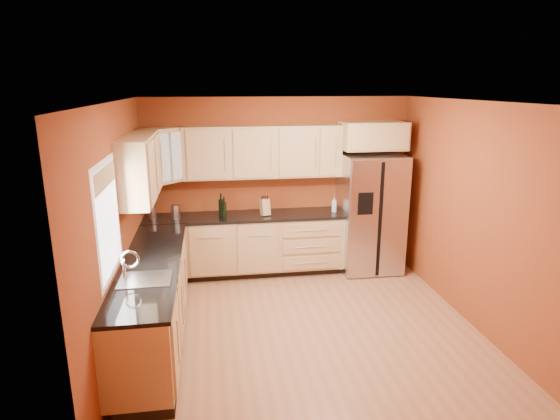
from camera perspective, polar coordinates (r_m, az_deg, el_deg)
name	(u,v)px	position (r m, az deg, el deg)	size (l,w,h in m)	color
floor	(303,326)	(5.72, 2.81, -13.92)	(4.00, 4.00, 0.00)	#A0613E
ceiling	(306,101)	(5.01, 3.20, 13.07)	(4.00, 4.00, 0.00)	silver
wall_back	(278,184)	(7.13, -0.22, 3.16)	(4.00, 0.04, 2.60)	maroon
wall_front	(361,300)	(3.41, 9.84, -10.79)	(4.00, 0.04, 2.60)	maroon
wall_left	(118,229)	(5.21, -19.11, -2.21)	(0.04, 4.00, 2.60)	maroon
wall_right	(471,214)	(5.94, 22.25, -0.42)	(0.04, 4.00, 2.60)	maroon
base_cabinets_back	(245,246)	(7.02, -4.31, -4.38)	(2.90, 0.60, 0.88)	#A3804F
base_cabinets_left	(153,302)	(5.47, -15.19, -10.73)	(0.60, 2.80, 0.88)	#A3804F
countertop_back	(244,216)	(6.87, -4.38, -0.78)	(2.90, 0.62, 0.04)	black
countertop_left	(151,263)	(5.29, -15.42, -6.24)	(0.62, 2.80, 0.04)	black
upper_cabinets_back	(263,152)	(6.85, -2.11, 7.12)	(2.30, 0.33, 0.75)	#A3804F
upper_cabinets_left	(140,168)	(5.76, -16.71, 4.97)	(0.33, 1.35, 0.75)	#A3804F
corner_upper_cabinet	(162,156)	(6.67, -14.23, 6.45)	(0.62, 0.33, 0.75)	#A3804F
over_fridge_cabinet	(372,135)	(7.05, 11.19, 8.92)	(0.92, 0.60, 0.40)	#A3804F
refrigerator	(370,213)	(7.19, 10.92, -0.37)	(0.90, 0.75, 1.78)	#ABABB0
window	(108,219)	(4.67, -20.18, -1.07)	(0.03, 0.90, 1.00)	white
sink_faucet	(144,265)	(4.77, -16.23, -6.50)	(0.50, 0.42, 0.30)	silver
canister_left	(176,212)	(6.79, -12.59, -0.22)	(0.13, 0.13, 0.21)	#ABABB0
canister_right	(153,213)	(6.87, -15.28, -0.37)	(0.11, 0.11, 0.17)	#ABABB0
wine_bottle_a	(224,207)	(6.75, -6.83, 0.37)	(0.07, 0.07, 0.30)	black
wine_bottle_b	(221,205)	(6.81, -7.19, 0.64)	(0.08, 0.08, 0.33)	black
knife_block	(265,207)	(6.82, -1.85, 0.35)	(0.12, 0.11, 0.24)	#AD7D54
soap_dispenser	(334,205)	(7.05, 6.62, 0.63)	(0.07, 0.07, 0.21)	silver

